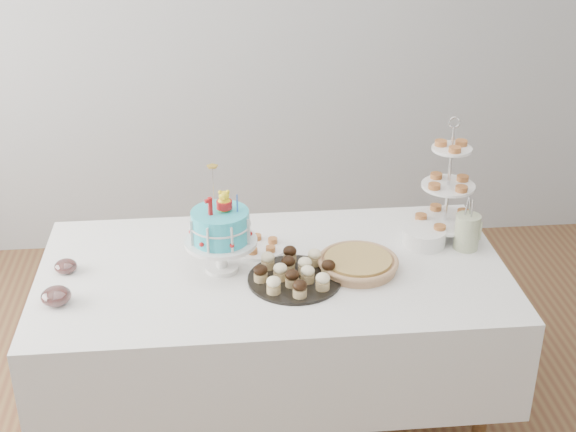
{
  "coord_description": "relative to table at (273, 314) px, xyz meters",
  "views": [
    {
      "loc": [
        -0.21,
        -2.54,
        2.44
      ],
      "look_at": [
        0.06,
        0.3,
        1.01
      ],
      "focal_mm": 50.0,
      "sensor_mm": 36.0,
      "label": 1
    }
  ],
  "objects": [
    {
      "name": "walls",
      "position": [
        0.0,
        -0.3,
        0.81
      ],
      "size": [
        5.04,
        4.04,
        2.7
      ],
      "color": "#ADAFB2",
      "rests_on": "floor"
    },
    {
      "name": "table",
      "position": [
        0.0,
        0.0,
        0.0
      ],
      "size": [
        1.92,
        1.02,
        0.77
      ],
      "color": "white",
      "rests_on": "floor"
    },
    {
      "name": "birthday_cake",
      "position": [
        -0.21,
        0.01,
        0.35
      ],
      "size": [
        0.29,
        0.29,
        0.45
      ],
      "rotation": [
        0.0,
        0.0,
        0.36
      ],
      "color": "white",
      "rests_on": "table"
    },
    {
      "name": "cupcake_tray",
      "position": [
        0.08,
        -0.11,
        0.27
      ],
      "size": [
        0.38,
        0.38,
        0.09
      ],
      "color": "black",
      "rests_on": "table"
    },
    {
      "name": "pie",
      "position": [
        0.35,
        -0.04,
        0.26
      ],
      "size": [
        0.33,
        0.33,
        0.05
      ],
      "color": "tan",
      "rests_on": "table"
    },
    {
      "name": "tiered_stand",
      "position": [
        0.78,
        0.23,
        0.46
      ],
      "size": [
        0.28,
        0.28,
        0.55
      ],
      "color": "silver",
      "rests_on": "table"
    },
    {
      "name": "plate_stack",
      "position": [
        0.67,
        0.14,
        0.26
      ],
      "size": [
        0.19,
        0.19,
        0.07
      ],
      "color": "white",
      "rests_on": "table"
    },
    {
      "name": "pastry_plate",
      "position": [
        -0.04,
        0.17,
        0.24
      ],
      "size": [
        0.22,
        0.22,
        0.03
      ],
      "color": "white",
      "rests_on": "table"
    },
    {
      "name": "jam_bowl_a",
      "position": [
        -0.84,
        -0.19,
        0.26
      ],
      "size": [
        0.12,
        0.12,
        0.07
      ],
      "color": "silver",
      "rests_on": "table"
    },
    {
      "name": "jam_bowl_b",
      "position": [
        -0.84,
        0.05,
        0.25
      ],
      "size": [
        0.09,
        0.09,
        0.05
      ],
      "color": "silver",
      "rests_on": "table"
    },
    {
      "name": "utensil_pitcher",
      "position": [
        0.84,
        0.09,
        0.31
      ],
      "size": [
        0.11,
        0.11,
        0.24
      ],
      "rotation": [
        0.0,
        0.0,
        -0.39
      ],
      "color": "beige",
      "rests_on": "table"
    }
  ]
}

